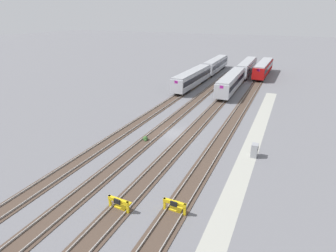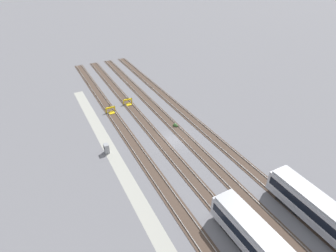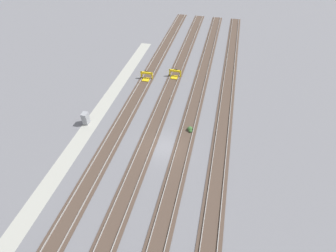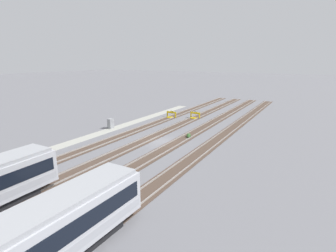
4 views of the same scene
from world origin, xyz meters
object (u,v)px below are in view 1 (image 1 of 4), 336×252
(subway_car_front_row_left_inner, at_px, (216,65))
(weed_clump, at_px, (145,139))
(subway_car_front_row_leftmost, at_px, (192,78))
(electrical_cabinet, at_px, (254,150))
(bumper_stop_nearest_track, at_px, (176,206))
(bumper_stop_near_inner_track, at_px, (120,203))
(subway_car_front_row_centre, at_px, (263,68))
(subway_car_front_row_rightmost, at_px, (247,67))
(subway_car_front_row_right_inner, at_px, (231,82))

(subway_car_front_row_left_inner, bearing_deg, weed_clump, -175.15)
(subway_car_front_row_leftmost, xyz_separation_m, electrical_cabinet, (-26.92, -17.56, -1.24))
(bumper_stop_nearest_track, xyz_separation_m, bumper_stop_near_inner_track, (-1.71, 4.32, 0.00))
(electrical_cabinet, bearing_deg, subway_car_front_row_left_inner, 20.91)
(weed_clump, bearing_deg, subway_car_front_row_centre, -10.56)
(subway_car_front_row_rightmost, bearing_deg, weed_clump, 174.39)
(electrical_cabinet, bearing_deg, subway_car_front_row_leftmost, 33.12)
(subway_car_front_row_left_inner, height_order, bumper_stop_nearest_track, subway_car_front_row_left_inner)
(subway_car_front_row_right_inner, bearing_deg, bumper_stop_nearest_track, -173.72)
(subway_car_front_row_centre, bearing_deg, electrical_cabinet, -174.33)
(bumper_stop_nearest_track, relative_size, weed_clump, 2.18)
(subway_car_front_row_centre, bearing_deg, bumper_stop_near_inner_track, 175.92)
(weed_clump, bearing_deg, subway_car_front_row_right_inner, -9.21)
(subway_car_front_row_left_inner, relative_size, subway_car_front_row_rightmost, 1.00)
(subway_car_front_row_left_inner, relative_size, subway_car_front_row_right_inner, 1.00)
(subway_car_front_row_right_inner, relative_size, bumper_stop_nearest_track, 9.01)
(subway_car_front_row_right_inner, xyz_separation_m, subway_car_front_row_rightmost, (18.79, -0.02, 0.00))
(subway_car_front_row_leftmost, bearing_deg, subway_car_front_row_left_inner, -0.22)
(weed_clump, bearing_deg, subway_car_front_row_leftmost, 8.16)
(subway_car_front_row_right_inner, distance_m, bumper_stop_nearest_track, 39.36)
(subway_car_front_row_right_inner, bearing_deg, electrical_cabinet, -161.82)
(subway_car_front_row_right_inner, bearing_deg, subway_car_front_row_leftmost, 90.00)
(bumper_stop_near_inner_track, bearing_deg, bumper_stop_nearest_track, -68.41)
(electrical_cabinet, bearing_deg, subway_car_front_row_rightmost, 10.92)
(subway_car_front_row_left_inner, distance_m, weed_clump, 47.59)
(subway_car_front_row_right_inner, relative_size, electrical_cabinet, 11.28)
(subway_car_front_row_rightmost, bearing_deg, bumper_stop_nearest_track, -175.76)
(subway_car_front_row_leftmost, distance_m, subway_car_front_row_right_inner, 8.72)
(subway_car_front_row_rightmost, bearing_deg, electrical_cabinet, -169.08)
(subway_car_front_row_leftmost, xyz_separation_m, subway_car_front_row_centre, (19.15, -12.99, 0.00))
(bumper_stop_nearest_track, bearing_deg, bumper_stop_near_inner_track, 111.59)
(bumper_stop_near_inner_track, relative_size, electrical_cabinet, 1.25)
(bumper_stop_nearest_track, height_order, weed_clump, bumper_stop_nearest_track)
(bumper_stop_near_inner_track, bearing_deg, electrical_cabinet, -32.50)
(subway_car_front_row_right_inner, bearing_deg, bumper_stop_near_inner_track, 179.98)
(bumper_stop_near_inner_track, bearing_deg, weed_clump, 20.61)
(subway_car_front_row_right_inner, bearing_deg, subway_car_front_row_rightmost, -0.05)
(subway_car_front_row_leftmost, xyz_separation_m, weed_clump, (-28.54, -4.09, -1.80))
(subway_car_front_row_left_inner, relative_size, bumper_stop_nearest_track, 9.01)
(subway_car_front_row_left_inner, xyz_separation_m, subway_car_front_row_centre, (0.30, -12.91, 0.00))
(subway_car_front_row_leftmost, distance_m, electrical_cabinet, 32.16)
(subway_car_front_row_right_inner, distance_m, weed_clump, 28.97)
(electrical_cabinet, bearing_deg, weed_clump, 96.87)
(subway_car_front_row_centre, bearing_deg, subway_car_front_row_left_inner, 91.33)
(subway_car_front_row_leftmost, distance_m, bumper_stop_nearest_track, 41.24)
(subway_car_front_row_left_inner, height_order, electrical_cabinet, subway_car_front_row_left_inner)
(subway_car_front_row_right_inner, xyz_separation_m, bumper_stop_nearest_track, (-39.10, -4.31, -1.53))
(bumper_stop_nearest_track, height_order, electrical_cabinet, electrical_cabinet)
(subway_car_front_row_centre, height_order, weed_clump, subway_car_front_row_centre)
(subway_car_front_row_right_inner, height_order, bumper_stop_nearest_track, subway_car_front_row_right_inner)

